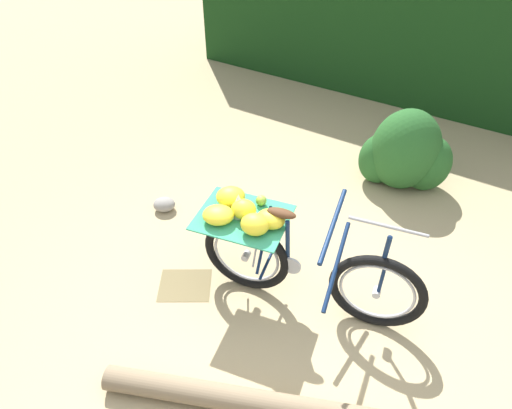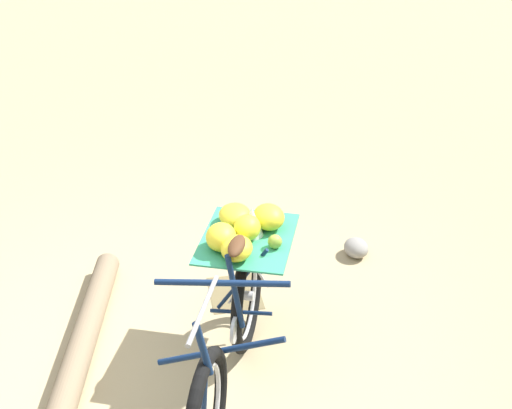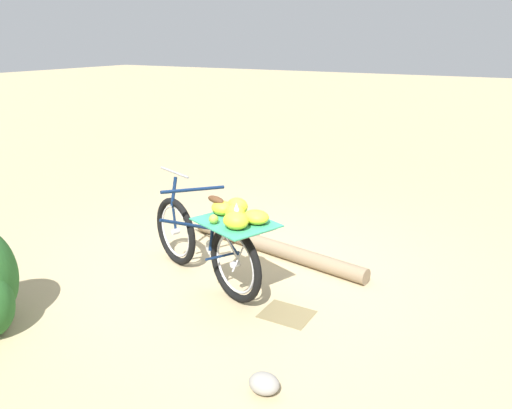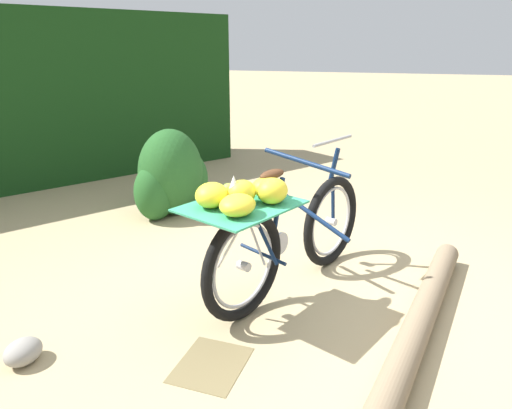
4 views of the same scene
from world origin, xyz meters
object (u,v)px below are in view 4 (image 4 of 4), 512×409
path_stone (23,352)px  fallen_log (419,322)px  bicycle (279,227)px  shrub_cluster (172,177)px

path_stone → fallen_log: bearing=116.1°
bicycle → fallen_log: (0.17, 0.96, -0.44)m
fallen_log → path_stone: 2.33m
fallen_log → path_stone: fallen_log is taller
path_stone → shrub_cluster: bearing=-170.4°
fallen_log → shrub_cluster: 2.94m
fallen_log → path_stone: size_ratio=10.33×
bicycle → path_stone: bicycle is taller
bicycle → fallen_log: bearing=-78.9°
bicycle → fallen_log: bicycle is taller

